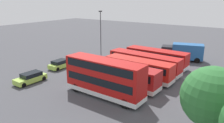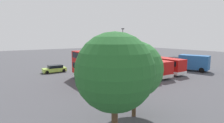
{
  "view_description": "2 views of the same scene",
  "coord_description": "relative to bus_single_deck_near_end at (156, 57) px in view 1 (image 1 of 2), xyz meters",
  "views": [
    {
      "loc": [
        26.6,
        24.46,
        11.35
      ],
      "look_at": [
        -1.84,
        4.51,
        1.31
      ],
      "focal_mm": 34.98,
      "sensor_mm": 36.0,
      "label": 1
    },
    {
      "loc": [
        19.69,
        32.96,
        6.82
      ],
      "look_at": [
        -0.45,
        3.76,
        1.93
      ],
      "focal_mm": 28.3,
      "sensor_mm": 36.0,
      "label": 2
    }
  ],
  "objects": [
    {
      "name": "bus_single_deck_second",
      "position": [
        3.89,
        -0.37,
        0.0
      ],
      "size": [
        3.2,
        12.03,
        2.95
      ],
      "color": "#B71411",
      "rests_on": "ground"
    },
    {
      "name": "car_small_green",
      "position": [
        10.13,
        -12.85,
        -0.92
      ],
      "size": [
        4.27,
        1.88,
        1.43
      ],
      "color": "#A5D14C",
      "rests_on": "ground"
    },
    {
      "name": "car_hatchback_silver",
      "position": [
        17.11,
        -11.24,
        -0.92
      ],
      "size": [
        4.43,
        1.91,
        1.43
      ],
      "color": "#A5D14C",
      "rests_on": "ground"
    },
    {
      "name": "box_truck_blue",
      "position": [
        -6.52,
        2.5,
        0.09
      ],
      "size": [
        4.49,
        7.9,
        3.2
      ],
      "color": "#235999",
      "rests_on": "ground"
    },
    {
      "name": "bus_single_deck_near_end",
      "position": [
        0.0,
        0.0,
        0.0
      ],
      "size": [
        2.88,
        10.77,
        2.95
      ],
      "color": "#B71411",
      "rests_on": "ground"
    },
    {
      "name": "bus_single_deck_fourth",
      "position": [
        10.81,
        -0.18,
        -0.0
      ],
      "size": [
        2.87,
        10.71,
        2.95
      ],
      "color": "#A51919",
      "rests_on": "ground"
    },
    {
      "name": "bus_single_deck_third",
      "position": [
        7.28,
        0.46,
        -0.0
      ],
      "size": [
        2.79,
        10.31,
        2.95
      ],
      "color": "red",
      "rests_on": "ground"
    },
    {
      "name": "ground_plane",
      "position": [
        7.44,
        -9.91,
        -1.62
      ],
      "size": [
        140.0,
        140.0,
        0.0
      ],
      "primitive_type": "plane",
      "color": "#47474C"
    },
    {
      "name": "bus_double_decker_fifth",
      "position": [
        14.75,
        -0.11,
        0.82
      ],
      "size": [
        2.77,
        10.25,
        4.55
      ],
      "color": "#B71411",
      "rests_on": "ground"
    },
    {
      "name": "tree_midleft",
      "position": [
        17.26,
        12.09,
        2.52
      ],
      "size": [
        4.79,
        4.79,
        6.55
      ],
      "color": "#4C3823",
      "rests_on": "ground"
    },
    {
      "name": "lamp_post_tall",
      "position": [
        -0.92,
        -12.79,
        3.6
      ],
      "size": [
        0.7,
        0.3,
        9.04
      ],
      "color": "#38383D",
      "rests_on": "ground"
    }
  ]
}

